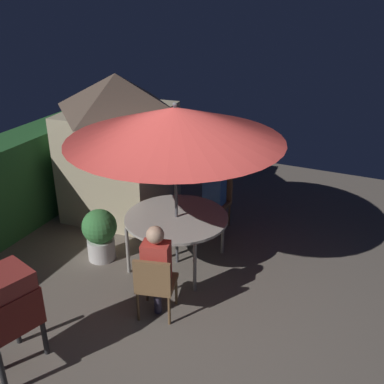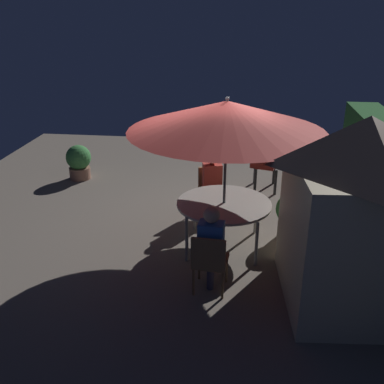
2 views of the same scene
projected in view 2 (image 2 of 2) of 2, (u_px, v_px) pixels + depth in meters
name	position (u px, v px, depth m)	size (l,w,h in m)	color
ground_plane	(200.00, 222.00, 8.12)	(11.00, 11.00, 0.00)	#6B6056
garden_shed	(357.00, 213.00, 5.52)	(2.07, 1.86, 2.52)	#C6B793
patio_table	(224.00, 205.00, 7.04)	(1.52, 1.52, 0.79)	#B2ADA3
patio_umbrella	(227.00, 116.00, 6.48)	(2.98, 2.98, 2.47)	#4C4C51
bbq_grill	(267.00, 151.00, 9.30)	(0.82, 0.68, 1.20)	maroon
chair_near_shed	(211.00, 188.00, 8.27)	(0.56, 0.56, 0.90)	olive
chair_far_side	(210.00, 260.00, 5.94)	(0.50, 0.50, 0.90)	olive
potted_plant_by_shed	(291.00, 215.00, 7.37)	(0.53, 0.53, 0.82)	silver
potted_plant_by_grill	(79.00, 161.00, 10.02)	(0.56, 0.56, 0.79)	#936651
person_in_red	(212.00, 177.00, 8.09)	(0.31, 0.39, 1.26)	#CC3D33
person_in_blue	(211.00, 239.00, 5.91)	(0.27, 0.36, 1.26)	#3866B2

